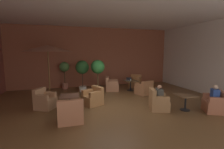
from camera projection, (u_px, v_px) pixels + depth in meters
The scene contains 23 objects.
ground_plane at pixel (115, 106), 7.32m from camera, with size 11.21×9.46×0.02m, color brown.
wall_back_brick at pixel (94, 57), 11.49m from camera, with size 11.21×0.08×4.03m, color #9A533A.
wall_right_plain at pixel (216, 59), 8.65m from camera, with size 0.08×9.46×4.03m, color silver.
ceiling_slab at pixel (115, 10), 6.77m from camera, with size 11.21×9.46×0.06m, color silver.
cafe_table_front_left at pixel (130, 83), 10.21m from camera, with size 0.76×0.76×0.63m.
armchair_front_left_north at pixel (112, 85), 10.21m from camera, with size 0.96×0.97×0.85m.
armchair_front_left_east at pixel (144, 89), 9.29m from camera, with size 0.98×0.94×0.80m.
armchair_front_left_south at pixel (135, 82), 11.30m from camera, with size 1.02×1.03×0.83m.
cafe_table_front_right at pixel (70, 98), 6.68m from camera, with size 0.81×0.81×0.63m.
armchair_front_right_north at pixel (93, 98), 7.47m from camera, with size 1.00×0.99×0.81m.
armchair_front_right_east at pixel (45, 101), 6.97m from camera, with size 0.96×0.96×0.85m.
armchair_front_right_south at pixel (71, 113), 5.59m from camera, with size 0.84×0.78×0.85m.
cafe_table_mid_center at pixel (186, 99), 6.74m from camera, with size 0.76×0.76×0.63m.
armchair_mid_center_north at pixel (215, 104), 6.56m from camera, with size 0.99×1.02×0.84m.
armchair_mid_center_east at pixel (158, 102), 6.80m from camera, with size 0.91×0.93×0.89m.
patio_umbrella_tall_red at pixel (48, 49), 8.61m from camera, with size 2.53×2.53×2.73m.
potted_tree_left_corner at pixel (98, 70), 9.29m from camera, with size 0.78×0.78×1.94m.
potted_tree_mid_left at pixel (64, 71), 10.56m from camera, with size 0.62×0.62×1.74m.
potted_tree_mid_right at pixel (82, 70), 9.91m from camera, with size 0.81×0.81×1.87m.
patron_blue_shirt at pixel (215, 94), 6.51m from camera, with size 0.37×0.40×0.65m.
patron_by_window at pixel (159, 94), 6.75m from camera, with size 0.36×0.46×0.63m.
iced_drink_cup at pixel (131, 80), 10.05m from camera, with size 0.08×0.08×0.11m, color white.
open_laptop at pixel (129, 80), 10.16m from camera, with size 0.34×0.27×0.20m.
Camera 1 is at (-2.19, -6.72, 2.37)m, focal length 26.56 mm.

